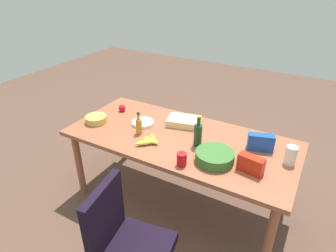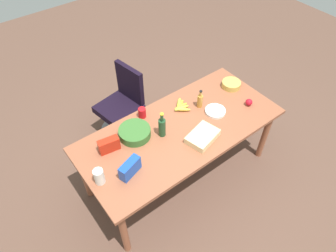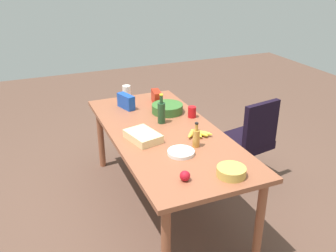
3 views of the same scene
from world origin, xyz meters
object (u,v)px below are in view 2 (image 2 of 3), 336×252
conference_table (180,134)px  chip_bag_blue (130,168)px  banana_bunch (181,106)px  chip_bowl (231,84)px  salad_bowl (135,133)px  chip_bag_red (109,145)px  wine_bottle (162,127)px  dressing_bottle (200,101)px  mayo_jar (99,176)px  red_solo_cup (142,113)px  sheet_cake (203,136)px  paper_plate_stack (215,111)px  apple_red (249,102)px  office_chair (123,110)px

conference_table → chip_bag_blue: bearing=-167.7°
banana_bunch → chip_bag_blue: chip_bag_blue is taller
conference_table → chip_bowl: chip_bowl is taller
conference_table → salad_bowl: bearing=154.6°
chip_bag_red → wine_bottle: wine_bottle is taller
dressing_bottle → mayo_jar: size_ratio=1.38×
conference_table → banana_bunch: bearing=50.8°
mayo_jar → red_solo_cup: bearing=30.8°
mayo_jar → chip_bowl: bearing=7.0°
chip_bowl → sheet_cake: bearing=-153.6°
conference_table → red_solo_cup: red_solo_cup is taller
red_solo_cup → chip_bag_red: bearing=-159.9°
red_solo_cup → paper_plate_stack: size_ratio=0.50×
chip_bowl → dressing_bottle: dressing_bottle is taller
conference_table → chip_bag_red: chip_bag_red is taller
mayo_jar → sheet_cake: bearing=-9.4°
banana_bunch → sheet_cake: 0.49m
chip_bowl → dressing_bottle: (-0.51, -0.03, 0.05)m
wine_bottle → apple_red: size_ratio=3.84×
banana_bunch → chip_bag_red: chip_bag_red is taller
dressing_bottle → office_chair: bearing=119.3°
paper_plate_stack → banana_bunch: bearing=132.5°
dressing_bottle → chip_bag_blue: dressing_bottle is taller
conference_table → mayo_jar: size_ratio=13.41×
office_chair → paper_plate_stack: bearing=-61.7°
wine_bottle → chip_bag_blue: wine_bottle is taller
dressing_bottle → chip_bag_red: 1.09m
chip_bowl → office_chair: bearing=139.8°
red_solo_cup → mayo_jar: size_ratio=0.69×
paper_plate_stack → apple_red: bearing=-20.5°
chip_bag_red → red_solo_cup: bearing=20.1°
office_chair → red_solo_cup: office_chair is taller
chip_bag_red → chip_bag_blue: 0.35m
chip_bag_blue → wine_bottle: bearing=21.7°
apple_red → wine_bottle: bearing=167.4°
red_solo_cup → chip_bag_red: size_ratio=0.55×
banana_bunch → apple_red: bearing=-33.6°
paper_plate_stack → chip_bag_red: (-1.16, 0.24, 0.06)m
office_chair → wine_bottle: bearing=-94.6°
conference_table → paper_plate_stack: bearing=-5.3°
banana_bunch → apple_red: size_ratio=3.19×
mayo_jar → apple_red: size_ratio=2.09×
conference_table → banana_bunch: 0.32m
office_chair → wine_bottle: 1.11m
wine_bottle → mayo_jar: 0.77m
banana_bunch → apple_red: apple_red is taller
conference_table → banana_bunch: size_ratio=8.78×
paper_plate_stack → sheet_cake: size_ratio=0.69×
paper_plate_stack → mayo_jar: size_ratio=1.38×
office_chair → paper_plate_stack: office_chair is taller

